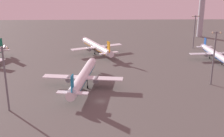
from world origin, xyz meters
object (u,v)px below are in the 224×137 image
object	(u,v)px
airplane_far_stand	(83,77)
airplane_taxiway_distant	(214,53)
airplane_near_gate	(97,47)
apron_light_central	(5,75)
apron_light_west	(195,29)
apron_light_east	(214,55)
control_tower	(202,4)

from	to	relation	value
airplane_far_stand	airplane_taxiway_distant	world-z (taller)	airplane_far_stand
airplane_taxiway_distant	airplane_near_gate	xyz separation A→B (m)	(-69.51, 15.76, 0.59)
airplane_far_stand	apron_light_central	world-z (taller)	apron_light_central
airplane_near_gate	apron_light_west	distance (m)	66.21
airplane_far_stand	apron_light_west	distance (m)	97.65
apron_light_east	airplane_near_gate	bearing A→B (deg)	133.95
apron_light_east	airplane_far_stand	bearing A→B (deg)	-179.07
airplane_taxiway_distant	apron_light_east	world-z (taller)	apron_light_east
airplane_taxiway_distant	apron_light_central	world-z (taller)	apron_light_central
apron_light_west	airplane_taxiway_distant	bearing A→B (deg)	-79.87
control_tower	airplane_near_gate	distance (m)	95.54
airplane_near_gate	apron_light_central	distance (m)	87.22
airplane_far_stand	apron_light_east	world-z (taller)	apron_light_east
apron_light_central	apron_light_east	world-z (taller)	apron_light_east
control_tower	apron_light_central	distance (m)	170.28
airplane_near_gate	airplane_taxiway_distant	bearing A→B (deg)	-37.33
control_tower	airplane_near_gate	size ratio (longest dim) A/B	1.07
airplane_near_gate	apron_light_west	world-z (taller)	apron_light_west
apron_light_west	apron_light_east	bearing A→B (deg)	-99.04
airplane_far_stand	airplane_near_gate	size ratio (longest dim) A/B	1.14
airplane_far_stand	airplane_taxiway_distant	distance (m)	84.91
airplane_far_stand	apron_light_central	distance (m)	36.73
airplane_near_gate	apron_light_east	distance (m)	78.44
control_tower	airplane_far_stand	world-z (taller)	control_tower
control_tower	apron_light_west	world-z (taller)	control_tower
airplane_near_gate	apron_light_east	size ratio (longest dim) A/B	1.66
airplane_near_gate	apron_light_central	size ratio (longest dim) A/B	1.66
apron_light_east	apron_light_west	bearing A→B (deg)	80.96
apron_light_central	airplane_taxiway_distant	bearing A→B (deg)	33.04
airplane_far_stand	apron_light_west	bearing A→B (deg)	52.57
control_tower	airplane_far_stand	size ratio (longest dim) A/B	0.94
control_tower	airplane_near_gate	world-z (taller)	control_tower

